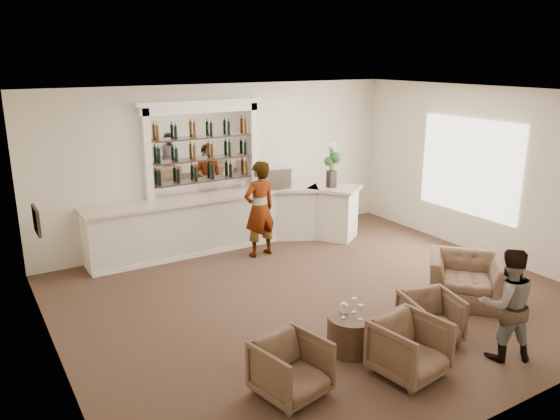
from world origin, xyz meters
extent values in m
plane|color=brown|center=(0.00, 0.00, 0.00)|extent=(8.00, 8.00, 0.00)
cube|color=beige|center=(0.00, 3.50, 1.65)|extent=(8.00, 0.04, 3.30)
cube|color=beige|center=(-4.00, 0.00, 1.65)|extent=(0.04, 7.00, 3.30)
cube|color=beige|center=(4.00, 0.00, 1.65)|extent=(0.04, 7.00, 3.30)
cube|color=white|center=(0.00, 0.00, 3.30)|extent=(8.00, 7.00, 0.04)
cube|color=white|center=(3.97, 0.50, 1.70)|extent=(0.05, 2.40, 1.90)
cube|color=black|center=(-3.97, 1.20, 1.65)|extent=(0.04, 0.46, 0.38)
cube|color=beige|center=(-3.94, 1.20, 1.65)|extent=(0.01, 0.38, 0.30)
cube|color=white|center=(-1.00, 3.15, 0.54)|extent=(4.00, 0.70, 1.08)
cube|color=beige|center=(-1.00, 3.13, 1.11)|extent=(4.10, 0.82, 0.06)
cube|color=white|center=(1.35, 2.92, 0.54)|extent=(1.12, 1.04, 1.08)
cube|color=beige|center=(1.35, 2.90, 1.11)|extent=(1.27, 1.19, 0.06)
cube|color=white|center=(2.05, 2.40, 0.54)|extent=(1.08, 1.14, 1.08)
cube|color=beige|center=(2.05, 2.38, 1.11)|extent=(1.24, 1.29, 0.06)
cube|color=white|center=(-1.00, 2.82, 0.05)|extent=(4.00, 0.06, 0.10)
cube|color=white|center=(-0.50, 3.48, 1.95)|extent=(2.15, 0.02, 1.65)
cube|color=white|center=(-1.65, 3.42, 1.45)|extent=(0.14, 0.16, 2.90)
cube|color=white|center=(0.65, 3.42, 1.45)|extent=(0.14, 0.16, 2.90)
cube|color=white|center=(-0.50, 3.42, 2.84)|extent=(2.52, 0.16, 0.18)
cube|color=white|center=(-0.50, 3.42, 2.96)|extent=(2.64, 0.20, 0.08)
cube|color=#332319|center=(-0.50, 3.37, 1.38)|extent=(2.05, 0.20, 0.03)
cube|color=#332319|center=(-0.50, 3.37, 1.82)|extent=(2.05, 0.20, 0.03)
cube|color=#332319|center=(-0.50, 3.37, 2.26)|extent=(2.05, 0.20, 0.03)
cylinder|color=#48311F|center=(-0.59, -1.56, 0.25)|extent=(0.65, 0.65, 0.50)
imported|color=gray|center=(0.15, 2.26, 0.95)|extent=(0.74, 0.53, 1.91)
imported|color=gray|center=(1.01, -2.73, 0.76)|extent=(0.91, 0.84, 1.51)
imported|color=brown|center=(-1.82, -1.99, 0.35)|extent=(0.89, 0.90, 0.70)
imported|color=brown|center=(-0.34, -2.40, 0.37)|extent=(0.90, 0.92, 0.74)
imported|color=brown|center=(0.54, -1.89, 0.34)|extent=(0.88, 0.90, 0.67)
imported|color=brown|center=(1.95, -1.31, 0.38)|extent=(1.54, 1.54, 0.76)
cube|color=silver|center=(0.93, 2.92, 1.36)|extent=(0.59, 0.53, 0.44)
cube|color=black|center=(1.96, 2.39, 1.32)|extent=(0.16, 0.16, 0.36)
cube|color=white|center=(-0.61, -1.42, 0.56)|extent=(0.08, 0.08, 0.12)
camera|label=1|loc=(-4.83, -6.70, 3.85)|focal=35.00mm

